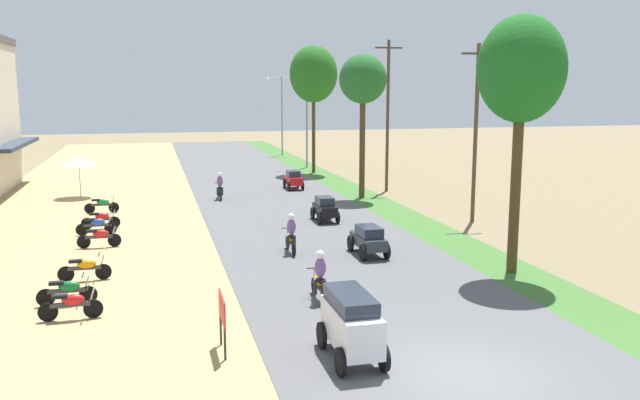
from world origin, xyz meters
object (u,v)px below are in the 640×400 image
object	(u,v)px
motorbike_ahead_second	(291,234)
street_signboard	(222,313)
utility_pole_near	(476,130)
median_tree_nearest	(521,72)
streetlamp_mid	(282,110)
parked_motorbike_fourth	(100,236)
motorbike_foreground_rider	(319,277)
parked_motorbike_third	(85,267)
median_tree_third	(314,74)
vendor_umbrella	(79,161)
utility_pole_far	(388,114)
parked_motorbike_sixth	(101,218)
car_van_white	(351,322)
car_sedan_charcoal	(368,239)
streetlamp_near	(307,113)
median_tree_second	(363,81)
parked_motorbike_fifth	(97,224)
parked_motorbike_second	(68,290)
parked_motorbike_seventh	(102,204)
car_hatchback_red	(293,179)
motorbike_ahead_third	(220,186)
parked_motorbike_nearest	(71,303)
car_hatchback_black	(325,208)

from	to	relation	value
motorbike_ahead_second	street_signboard	bearing A→B (deg)	-111.60
utility_pole_near	median_tree_nearest	bearing A→B (deg)	-108.83
streetlamp_mid	parked_motorbike_fourth	bearing A→B (deg)	-112.43
motorbike_foreground_rider	parked_motorbike_third	bearing A→B (deg)	150.02
median_tree_third	street_signboard	bearing A→B (deg)	-107.52
vendor_umbrella	motorbike_foreground_rider	size ratio (longest dim) A/B	1.40
median_tree_nearest	utility_pole_far	size ratio (longest dim) A/B	0.94
parked_motorbike_sixth	utility_pole_far	size ratio (longest dim) A/B	0.18
median_tree_third	car_van_white	world-z (taller)	median_tree_third
parked_motorbike_third	median_tree_nearest	xyz separation A→B (m)	(14.99, -2.68, 6.71)
median_tree_nearest	car_sedan_charcoal	size ratio (longest dim) A/B	4.06
utility_pole_far	streetlamp_near	bearing A→B (deg)	98.96
motorbike_ahead_second	parked_motorbike_sixth	bearing A→B (deg)	138.19
car_van_white	motorbike_foreground_rider	distance (m)	4.56
median_tree_second	streetlamp_near	size ratio (longest dim) A/B	1.08
motorbike_foreground_rider	utility_pole_far	bearing A→B (deg)	64.74
vendor_umbrella	parked_motorbike_fifth	bearing A→B (deg)	-81.18
parked_motorbike_fourth	parked_motorbike_sixth	xyz separation A→B (m)	(-0.20, 3.98, 0.00)
parked_motorbike_second	parked_motorbike_sixth	distance (m)	11.58
streetlamp_mid	parked_motorbike_seventh	bearing A→B (deg)	-118.67
median_tree_nearest	car_hatchback_red	bearing A→B (deg)	99.30
parked_motorbike_fifth	median_tree_third	distance (m)	25.60
parked_motorbike_fifth	motorbike_ahead_third	world-z (taller)	motorbike_ahead_third
parked_motorbike_nearest	car_hatchback_black	xyz separation A→B (m)	(10.76, 11.99, 0.19)
utility_pole_near	car_sedan_charcoal	xyz separation A→B (m)	(-7.40, -5.47, -3.88)
vendor_umbrella	car_van_white	world-z (taller)	vendor_umbrella
median_tree_third	motorbike_foreground_rider	xyz separation A→B (m)	(-7.52, -31.21, -6.90)
parked_motorbike_fourth	parked_motorbike_third	bearing A→B (deg)	-91.59
utility_pole_far	car_van_white	bearing A→B (deg)	-111.90
car_sedan_charcoal	car_hatchback_black	world-z (taller)	car_hatchback_black
motorbike_foreground_rider	motorbike_ahead_second	xyz separation A→B (m)	(0.40, 6.22, 0.00)
parked_motorbike_nearest	motorbike_ahead_third	world-z (taller)	motorbike_ahead_third
parked_motorbike_second	utility_pole_far	size ratio (longest dim) A/B	0.18
median_tree_second	car_sedan_charcoal	xyz separation A→B (m)	(-4.16, -13.67, -6.38)
utility_pole_near	car_hatchback_red	xyz separation A→B (m)	(-6.61, 12.53, -3.87)
streetlamp_mid	motorbike_ahead_second	bearing A→B (deg)	-100.68
parked_motorbike_nearest	motorbike_foreground_rider	world-z (taller)	motorbike_foreground_rider
parked_motorbike_nearest	parked_motorbike_fifth	size ratio (longest dim) A/B	1.00
parked_motorbike_second	parked_motorbike_fourth	bearing A→B (deg)	86.77
parked_motorbike_fourth	median_tree_second	xyz separation A→B (m)	(14.69, 9.57, 6.57)
street_signboard	car_hatchback_red	world-z (taller)	street_signboard
median_tree_second	streetlamp_mid	distance (m)	26.94
parked_motorbike_nearest	median_tree_third	xyz separation A→B (m)	(14.88, 31.02, 7.21)
motorbike_foreground_rider	motorbike_ahead_second	size ratio (longest dim) A/B	1.00
street_signboard	car_hatchback_red	distance (m)	27.46
parked_motorbike_fourth	median_tree_nearest	bearing A→B (deg)	-27.29
parked_motorbike_fourth	utility_pole_near	xyz separation A→B (m)	(17.94, 1.37, 4.07)
car_sedan_charcoal	utility_pole_far	bearing A→B (deg)	67.51
streetlamp_mid	car_sedan_charcoal	world-z (taller)	streetlamp_mid
parked_motorbike_sixth	utility_pole_near	bearing A→B (deg)	-8.19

